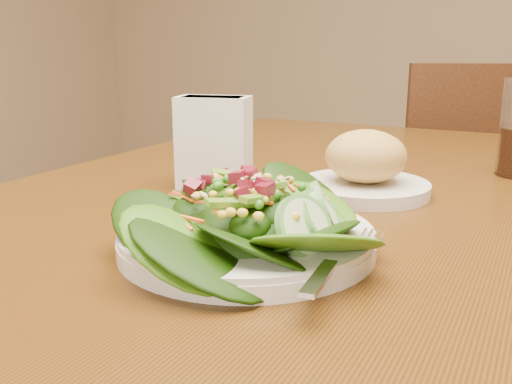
# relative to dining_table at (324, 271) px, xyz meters

# --- Properties ---
(dining_table) EXTENTS (0.90, 1.40, 0.75)m
(dining_table) POSITION_rel_dining_table_xyz_m (0.00, 0.00, 0.00)
(dining_table) COLOR #4B2E0B
(dining_table) RESTS_ON ground_plane
(chair_far) EXTENTS (0.55, 0.55, 0.90)m
(chair_far) POSITION_rel_dining_table_xyz_m (0.05, 0.97, -0.17)
(chair_far) COLOR #4A2312
(chair_far) RESTS_ON ground_plane
(salad_plate) EXTENTS (0.26, 0.25, 0.07)m
(salad_plate) POSITION_rel_dining_table_xyz_m (0.01, -0.21, 0.13)
(salad_plate) COLOR silver
(salad_plate) RESTS_ON dining_table
(bread_plate) EXTENTS (0.17, 0.17, 0.09)m
(bread_plate) POSITION_rel_dining_table_xyz_m (0.04, 0.05, 0.14)
(bread_plate) COLOR silver
(bread_plate) RESTS_ON dining_table
(napkin_holder) EXTENTS (0.11, 0.08, 0.13)m
(napkin_holder) POSITION_rel_dining_table_xyz_m (-0.16, -0.02, 0.17)
(napkin_holder) COLOR white
(napkin_holder) RESTS_ON dining_table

